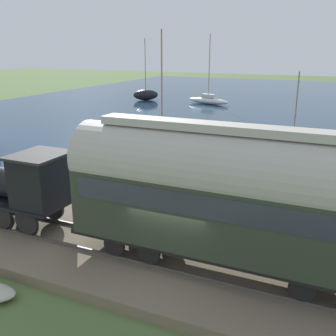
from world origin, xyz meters
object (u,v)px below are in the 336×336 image
(steam_locomotive, at_px, (20,183))
(rowboat_near_shore, at_px, (325,212))
(passenger_coach, at_px, (230,193))
(sailboat_red, at_px, (293,144))
(sailboat_black, at_px, (146,95))
(sailboat_white, at_px, (208,100))
(rowboat_mid_harbor, at_px, (281,174))
(sailboat_navy, at_px, (162,143))
(rowboat_off_pier, at_px, (202,197))

(steam_locomotive, height_order, rowboat_near_shore, steam_locomotive)
(passenger_coach, distance_m, sailboat_red, 17.68)
(sailboat_red, relative_size, sailboat_black, 0.68)
(sailboat_white, bearing_deg, rowboat_mid_harbor, -138.30)
(rowboat_near_shore, height_order, rowboat_mid_harbor, rowboat_mid_harbor)
(steam_locomotive, distance_m, passenger_coach, 8.38)
(sailboat_black, bearing_deg, steam_locomotive, 165.65)
(sailboat_red, bearing_deg, passenger_coach, -146.61)
(steam_locomotive, xyz_separation_m, sailboat_navy, (13.85, 0.39, -1.43))
(sailboat_white, bearing_deg, sailboat_black, 104.96)
(sailboat_black, relative_size, sailboat_navy, 1.00)
(passenger_coach, height_order, rowboat_near_shore, passenger_coach)
(sailboat_red, relative_size, sailboat_navy, 0.68)
(sailboat_red, distance_m, sailboat_navy, 9.24)
(sailboat_white, bearing_deg, sailboat_navy, -153.53)
(passenger_coach, relative_size, sailboat_navy, 1.26)
(sailboat_navy, bearing_deg, sailboat_white, 10.00)
(steam_locomotive, distance_m, rowboat_off_pier, 8.30)
(rowboat_mid_harbor, bearing_deg, rowboat_near_shore, -133.29)
(sailboat_white, distance_m, sailboat_navy, 25.34)
(sailboat_red, bearing_deg, sailboat_white, 64.92)
(steam_locomotive, height_order, sailboat_black, sailboat_black)
(sailboat_white, bearing_deg, rowboat_near_shore, -137.74)
(steam_locomotive, xyz_separation_m, sailboat_white, (38.70, 5.32, -1.61))
(sailboat_white, relative_size, rowboat_near_shore, 3.53)
(sailboat_red, xyz_separation_m, rowboat_mid_harbor, (-6.16, -0.20, -0.39))
(sailboat_black, bearing_deg, rowboat_off_pier, 176.44)
(sailboat_red, height_order, sailboat_white, sailboat_white)
(steam_locomotive, height_order, sailboat_red, sailboat_red)
(steam_locomotive, relative_size, passenger_coach, 0.49)
(steam_locomotive, height_order, sailboat_navy, sailboat_navy)
(rowboat_near_shore, xyz_separation_m, rowboat_off_pier, (-0.86, 5.50, 0.10))
(sailboat_white, relative_size, rowboat_off_pier, 3.64)
(steam_locomotive, bearing_deg, sailboat_black, 20.61)
(sailboat_white, distance_m, rowboat_off_pier, 34.41)
(rowboat_mid_harbor, bearing_deg, sailboat_navy, 90.37)
(sailboat_black, distance_m, rowboat_near_shore, 40.82)
(steam_locomotive, relative_size, sailboat_white, 0.58)
(sailboat_navy, distance_m, rowboat_near_shore, 13.29)
(sailboat_navy, bearing_deg, passenger_coach, -149.02)
(passenger_coach, height_order, sailboat_navy, sailboat_navy)
(sailboat_navy, height_order, rowboat_near_shore, sailboat_navy)
(passenger_coach, bearing_deg, rowboat_near_shore, -20.53)
(passenger_coach, bearing_deg, rowboat_mid_harbor, 0.23)
(passenger_coach, bearing_deg, sailboat_red, 0.79)
(rowboat_off_pier, height_order, rowboat_mid_harbor, rowboat_off_pier)
(rowboat_mid_harbor, bearing_deg, sailboat_white, 42.87)
(sailboat_black, distance_m, sailboat_navy, 28.66)
(sailboat_red, height_order, sailboat_black, sailboat_black)
(passenger_coach, xyz_separation_m, sailboat_black, (38.75, 22.91, -2.27))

